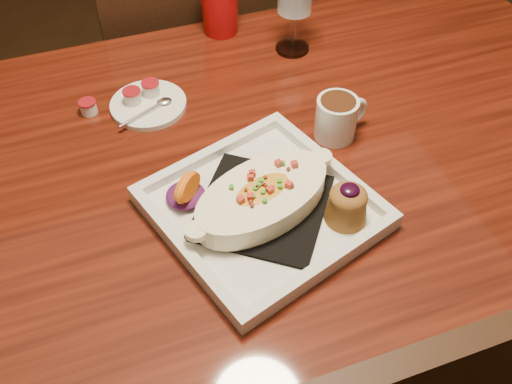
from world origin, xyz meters
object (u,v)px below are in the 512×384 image
object	(u,v)px
table	(258,188)
saucer	(147,103)
chair_far	(182,68)
red_tumbler	(220,1)
coffee_mug	(338,116)
plate	(268,202)

from	to	relation	value
table	saucer	bearing A→B (deg)	130.00
chair_far	red_tumbler	world-z (taller)	chair_far
table	saucer	world-z (taller)	saucer
red_tumbler	coffee_mug	bearing A→B (deg)	-76.77
chair_far	saucer	distance (m)	0.53
saucer	chair_far	bearing A→B (deg)	69.74
chair_far	saucer	world-z (taller)	chair_far
plate	red_tumbler	world-z (taller)	red_tumbler
saucer	plate	bearing A→B (deg)	-69.47
plate	saucer	size ratio (longest dim) A/B	2.68
saucer	coffee_mug	bearing A→B (deg)	-32.37
chair_far	red_tumbler	distance (m)	0.39
plate	red_tumbler	distance (m)	0.55
plate	coffee_mug	distance (m)	0.23
table	chair_far	world-z (taller)	chair_far
coffee_mug	red_tumbler	xyz separation A→B (m)	(-0.10, 0.40, 0.03)
coffee_mug	red_tumbler	world-z (taller)	red_tumbler
plate	red_tumbler	bearing A→B (deg)	62.79
saucer	red_tumbler	bearing A→B (deg)	43.87
table	coffee_mug	distance (m)	0.21
table	chair_far	bearing A→B (deg)	90.00
chair_far	plate	xyz separation A→B (m)	(-0.04, -0.77, 0.27)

